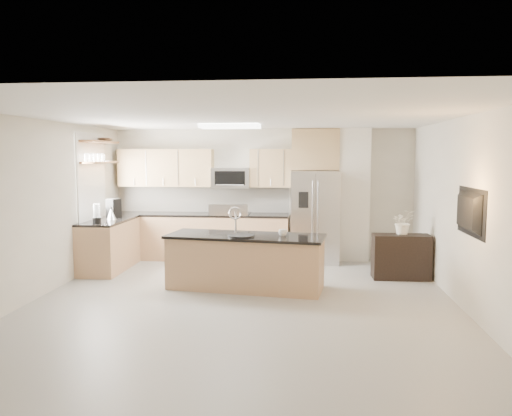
# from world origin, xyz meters

# --- Properties ---
(floor) EXTENTS (6.50, 6.50, 0.00)m
(floor) POSITION_xyz_m (0.00, 0.00, 0.00)
(floor) COLOR gray
(floor) RESTS_ON ground
(ceiling) EXTENTS (6.00, 6.50, 0.02)m
(ceiling) POSITION_xyz_m (0.00, 0.00, 2.60)
(ceiling) COLOR silver
(ceiling) RESTS_ON wall_back
(wall_back) EXTENTS (6.00, 0.02, 2.60)m
(wall_back) POSITION_xyz_m (0.00, 3.25, 1.30)
(wall_back) COLOR beige
(wall_back) RESTS_ON floor
(wall_front) EXTENTS (6.00, 0.02, 2.60)m
(wall_front) POSITION_xyz_m (0.00, -3.25, 1.30)
(wall_front) COLOR beige
(wall_front) RESTS_ON floor
(wall_left) EXTENTS (0.02, 6.50, 2.60)m
(wall_left) POSITION_xyz_m (-3.00, 0.00, 1.30)
(wall_left) COLOR beige
(wall_left) RESTS_ON floor
(wall_right) EXTENTS (0.02, 6.50, 2.60)m
(wall_right) POSITION_xyz_m (3.00, 0.00, 1.30)
(wall_right) COLOR beige
(wall_right) RESTS_ON floor
(back_counter) EXTENTS (3.55, 0.66, 1.44)m
(back_counter) POSITION_xyz_m (-1.23, 2.93, 0.47)
(back_counter) COLOR tan
(back_counter) RESTS_ON floor
(left_counter) EXTENTS (0.66, 1.50, 0.92)m
(left_counter) POSITION_xyz_m (-2.67, 1.85, 0.46)
(left_counter) COLOR tan
(left_counter) RESTS_ON floor
(range) EXTENTS (0.76, 0.64, 1.14)m
(range) POSITION_xyz_m (-0.60, 2.92, 0.47)
(range) COLOR black
(range) RESTS_ON floor
(upper_cabinets) EXTENTS (3.50, 0.33, 0.75)m
(upper_cabinets) POSITION_xyz_m (-1.30, 3.09, 1.83)
(upper_cabinets) COLOR tan
(upper_cabinets) RESTS_ON wall_back
(microwave) EXTENTS (0.76, 0.40, 0.40)m
(microwave) POSITION_xyz_m (-0.60, 3.04, 1.63)
(microwave) COLOR #B9B9BC
(microwave) RESTS_ON upper_cabinets
(refrigerator) EXTENTS (0.92, 0.78, 1.78)m
(refrigerator) POSITION_xyz_m (1.06, 2.87, 0.89)
(refrigerator) COLOR #B9B9BC
(refrigerator) RESTS_ON floor
(partition_column) EXTENTS (0.60, 0.30, 2.60)m
(partition_column) POSITION_xyz_m (1.82, 3.10, 1.30)
(partition_column) COLOR silver
(partition_column) RESTS_ON floor
(window) EXTENTS (0.04, 1.15, 1.65)m
(window) POSITION_xyz_m (-2.98, 1.85, 1.65)
(window) COLOR white
(window) RESTS_ON wall_left
(shelf_lower) EXTENTS (0.30, 1.20, 0.04)m
(shelf_lower) POSITION_xyz_m (-2.85, 1.95, 1.95)
(shelf_lower) COLOR brown
(shelf_lower) RESTS_ON wall_left
(shelf_upper) EXTENTS (0.30, 1.20, 0.04)m
(shelf_upper) POSITION_xyz_m (-2.85, 1.95, 2.32)
(shelf_upper) COLOR brown
(shelf_upper) RESTS_ON wall_left
(ceiling_fixture) EXTENTS (1.00, 0.50, 0.06)m
(ceiling_fixture) POSITION_xyz_m (-0.40, 1.60, 2.56)
(ceiling_fixture) COLOR white
(ceiling_fixture) RESTS_ON ceiling
(island) EXTENTS (2.53, 1.21, 1.27)m
(island) POSITION_xyz_m (-0.05, 0.81, 0.42)
(island) COLOR tan
(island) RESTS_ON floor
(credenza) EXTENTS (0.95, 0.42, 0.75)m
(credenza) POSITION_xyz_m (2.49, 1.65, 0.38)
(credenza) COLOR black
(credenza) RESTS_ON floor
(cup) EXTENTS (0.16, 0.16, 0.10)m
(cup) POSITION_xyz_m (0.53, 0.76, 0.90)
(cup) COLOR white
(cup) RESTS_ON island
(platter) EXTENTS (0.50, 0.50, 0.02)m
(platter) POSITION_xyz_m (-0.10, 0.66, 0.85)
(platter) COLOR black
(platter) RESTS_ON island
(blender) EXTENTS (0.14, 0.14, 0.33)m
(blender) POSITION_xyz_m (-2.68, 1.35, 1.06)
(blender) COLOR black
(blender) RESTS_ON left_counter
(kettle) EXTENTS (0.18, 0.18, 0.23)m
(kettle) POSITION_xyz_m (-2.63, 1.86, 1.02)
(kettle) COLOR #B9B9BC
(kettle) RESTS_ON left_counter
(coffee_maker) EXTENTS (0.25, 0.28, 0.35)m
(coffee_maker) POSITION_xyz_m (-2.69, 2.16, 1.09)
(coffee_maker) COLOR black
(coffee_maker) RESTS_ON left_counter
(bowl) EXTENTS (0.45, 0.45, 0.08)m
(bowl) POSITION_xyz_m (-2.85, 2.24, 2.38)
(bowl) COLOR #B9B9BC
(bowl) RESTS_ON shelf_upper
(flower_vase) EXTENTS (0.64, 0.58, 0.63)m
(flower_vase) POSITION_xyz_m (2.51, 1.70, 1.07)
(flower_vase) COLOR white
(flower_vase) RESTS_ON credenza
(television) EXTENTS (0.14, 1.08, 0.62)m
(television) POSITION_xyz_m (2.91, -0.20, 1.35)
(television) COLOR black
(television) RESTS_ON wall_right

